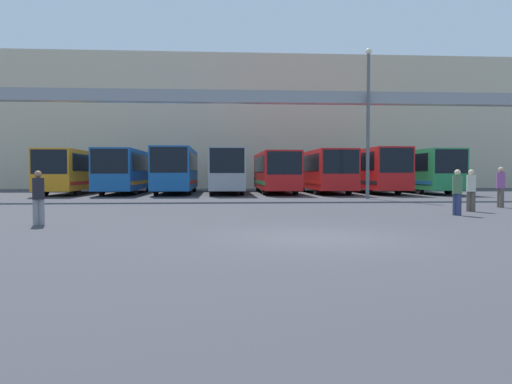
{
  "coord_description": "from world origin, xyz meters",
  "views": [
    {
      "loc": [
        -2.24,
        -11.52,
        1.51
      ],
      "look_at": [
        0.01,
        20.28,
        0.3
      ],
      "focal_mm": 35.0,
      "sensor_mm": 36.0,
      "label": 1
    }
  ],
  "objects_px": {
    "pedestrian_far_center": "(38,196)",
    "bus_slot_7": "(416,169)",
    "bus_slot_3": "(226,169)",
    "pedestrian_mid_left": "(457,191)",
    "pedestrian_near_left": "(501,186)",
    "bus_slot_0": "(74,169)",
    "bus_slot_1": "(127,169)",
    "bus_slot_5": "(324,169)",
    "lamp_post": "(368,118)",
    "bus_slot_4": "(275,170)",
    "pedestrian_near_center": "(471,189)",
    "bus_slot_2": "(177,168)",
    "bus_slot_6": "(369,168)"
  },
  "relations": [
    {
      "from": "bus_slot_1",
      "to": "pedestrian_near_center",
      "type": "xyz_separation_m",
      "value": [
        16.79,
        -18.86,
        -0.93
      ]
    },
    {
      "from": "bus_slot_0",
      "to": "bus_slot_3",
      "type": "xyz_separation_m",
      "value": [
        11.06,
        0.29,
        0.07
      ]
    },
    {
      "from": "pedestrian_mid_left",
      "to": "bus_slot_7",
      "type": "bearing_deg",
      "value": 136.13
    },
    {
      "from": "bus_slot_3",
      "to": "pedestrian_mid_left",
      "type": "bearing_deg",
      "value": -68.24
    },
    {
      "from": "bus_slot_3",
      "to": "bus_slot_6",
      "type": "bearing_deg",
      "value": 2.34
    },
    {
      "from": "bus_slot_2",
      "to": "pedestrian_mid_left",
      "type": "relative_size",
      "value": 6.95
    },
    {
      "from": "pedestrian_mid_left",
      "to": "lamp_post",
      "type": "distance_m",
      "value": 12.0
    },
    {
      "from": "bus_slot_7",
      "to": "pedestrian_near_center",
      "type": "distance_m",
      "value": 19.65
    },
    {
      "from": "pedestrian_far_center",
      "to": "lamp_post",
      "type": "xyz_separation_m",
      "value": [
        13.82,
        13.8,
        3.9
      ]
    },
    {
      "from": "pedestrian_far_center",
      "to": "bus_slot_7",
      "type": "bearing_deg",
      "value": -154.08
    },
    {
      "from": "bus_slot_5",
      "to": "pedestrian_mid_left",
      "type": "distance_m",
      "value": 20.1
    },
    {
      "from": "bus_slot_3",
      "to": "bus_slot_7",
      "type": "distance_m",
      "value": 14.75
    },
    {
      "from": "bus_slot_3",
      "to": "pedestrian_near_left",
      "type": "bearing_deg",
      "value": -54.1
    },
    {
      "from": "pedestrian_near_center",
      "to": "pedestrian_far_center",
      "type": "bearing_deg",
      "value": -135.73
    },
    {
      "from": "bus_slot_2",
      "to": "pedestrian_mid_left",
      "type": "xyz_separation_m",
      "value": [
        11.71,
        -20.27,
        -1.01
      ]
    },
    {
      "from": "pedestrian_mid_left",
      "to": "lamp_post",
      "type": "bearing_deg",
      "value": 153.51
    },
    {
      "from": "bus_slot_6",
      "to": "bus_slot_4",
      "type": "bearing_deg",
      "value": -175.99
    },
    {
      "from": "bus_slot_6",
      "to": "lamp_post",
      "type": "relative_size",
      "value": 1.37
    },
    {
      "from": "bus_slot_4",
      "to": "bus_slot_7",
      "type": "distance_m",
      "value": 11.07
    },
    {
      "from": "bus_slot_6",
      "to": "pedestrian_far_center",
      "type": "height_order",
      "value": "bus_slot_6"
    },
    {
      "from": "bus_slot_2",
      "to": "pedestrian_near_center",
      "type": "distance_m",
      "value": 22.74
    },
    {
      "from": "pedestrian_mid_left",
      "to": "lamp_post",
      "type": "xyz_separation_m",
      "value": [
        0.13,
        11.36,
        3.86
      ]
    },
    {
      "from": "bus_slot_1",
      "to": "bus_slot_2",
      "type": "height_order",
      "value": "bus_slot_2"
    },
    {
      "from": "pedestrian_mid_left",
      "to": "pedestrian_far_center",
      "type": "relative_size",
      "value": 1.04
    },
    {
      "from": "bus_slot_7",
      "to": "pedestrian_near_left",
      "type": "bearing_deg",
      "value": -99.81
    },
    {
      "from": "bus_slot_1",
      "to": "bus_slot_7",
      "type": "height_order",
      "value": "bus_slot_7"
    },
    {
      "from": "bus_slot_4",
      "to": "pedestrian_near_center",
      "type": "bearing_deg",
      "value": -72.62
    },
    {
      "from": "bus_slot_5",
      "to": "lamp_post",
      "type": "height_order",
      "value": "lamp_post"
    },
    {
      "from": "bus_slot_5",
      "to": "pedestrian_near_center",
      "type": "distance_m",
      "value": 18.49
    },
    {
      "from": "bus_slot_6",
      "to": "lamp_post",
      "type": "height_order",
      "value": "lamp_post"
    },
    {
      "from": "bus_slot_0",
      "to": "pedestrian_mid_left",
      "type": "xyz_separation_m",
      "value": [
        19.08,
        -19.81,
        -0.91
      ]
    },
    {
      "from": "bus_slot_3",
      "to": "pedestrian_mid_left",
      "type": "relative_size",
      "value": 6.76
    },
    {
      "from": "pedestrian_near_center",
      "to": "bus_slot_0",
      "type": "bearing_deg",
      "value": 167.41
    },
    {
      "from": "pedestrian_near_left",
      "to": "pedestrian_mid_left",
      "type": "bearing_deg",
      "value": -48.23
    },
    {
      "from": "bus_slot_0",
      "to": "bus_slot_5",
      "type": "height_order",
      "value": "bus_slot_5"
    },
    {
      "from": "pedestrian_near_left",
      "to": "pedestrian_mid_left",
      "type": "height_order",
      "value": "pedestrian_near_left"
    },
    {
      "from": "bus_slot_7",
      "to": "pedestrian_mid_left",
      "type": "height_order",
      "value": "bus_slot_7"
    },
    {
      "from": "bus_slot_3",
      "to": "lamp_post",
      "type": "distance_m",
      "value": 12.3
    },
    {
      "from": "bus_slot_7",
      "to": "pedestrian_near_left",
      "type": "height_order",
      "value": "bus_slot_7"
    },
    {
      "from": "bus_slot_0",
      "to": "pedestrian_near_left",
      "type": "xyz_separation_m",
      "value": [
        22.89,
        -16.05,
        -0.83
      ]
    },
    {
      "from": "bus_slot_1",
      "to": "bus_slot_5",
      "type": "height_order",
      "value": "bus_slot_1"
    },
    {
      "from": "bus_slot_3",
      "to": "pedestrian_mid_left",
      "type": "height_order",
      "value": "bus_slot_3"
    },
    {
      "from": "bus_slot_7",
      "to": "bus_slot_5",
      "type": "bearing_deg",
      "value": -175.82
    },
    {
      "from": "lamp_post",
      "to": "bus_slot_5",
      "type": "bearing_deg",
      "value": 95.18
    },
    {
      "from": "bus_slot_4",
      "to": "pedestrian_far_center",
      "type": "distance_m",
      "value": 24.36
    },
    {
      "from": "bus_slot_2",
      "to": "pedestrian_mid_left",
      "type": "distance_m",
      "value": 23.43
    },
    {
      "from": "lamp_post",
      "to": "pedestrian_far_center",
      "type": "bearing_deg",
      "value": -135.03
    },
    {
      "from": "bus_slot_0",
      "to": "bus_slot_1",
      "type": "distance_m",
      "value": 3.76
    },
    {
      "from": "pedestrian_near_left",
      "to": "lamp_post",
      "type": "relative_size",
      "value": 0.2
    },
    {
      "from": "pedestrian_mid_left",
      "to": "bus_slot_0",
      "type": "bearing_deg",
      "value": -161.89
    }
  ]
}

